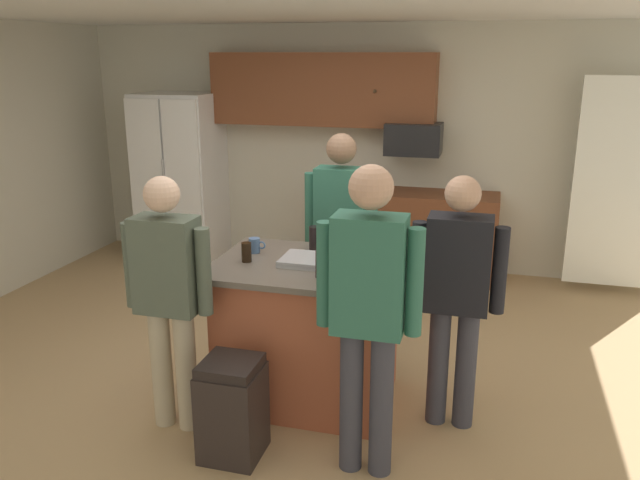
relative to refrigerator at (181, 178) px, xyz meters
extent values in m
plane|color=tan|center=(2.00, -2.38, -0.94)|extent=(7.04, 7.04, 0.00)
plane|color=white|center=(2.00, -2.38, 1.66)|extent=(7.04, 7.04, 0.00)
cube|color=beige|center=(2.00, 0.42, 0.36)|extent=(6.40, 0.10, 2.60)
cube|color=white|center=(4.60, 0.02, 0.16)|extent=(0.90, 0.06, 2.00)
cube|color=brown|center=(1.60, 0.22, 0.99)|extent=(2.40, 0.35, 0.75)
sphere|color=#4C3823|center=(2.20, 0.03, 0.99)|extent=(0.04, 0.04, 0.04)
cube|color=brown|center=(2.60, 0.10, -0.49)|extent=(1.80, 0.60, 0.90)
sphere|color=#4C3823|center=(3.05, -0.22, -0.49)|extent=(0.04, 0.04, 0.04)
cube|color=white|center=(0.00, 0.02, 0.00)|extent=(0.86, 0.70, 1.87)
cube|color=white|center=(-0.21, -0.35, 0.00)|extent=(0.40, 0.04, 1.79)
cube|color=white|center=(0.21, -0.35, 0.00)|extent=(0.40, 0.04, 1.79)
cylinder|color=#B2B2B7|center=(0.00, -0.38, 0.09)|extent=(0.02, 0.02, 0.35)
cube|color=black|center=(2.60, 0.12, 0.51)|extent=(0.56, 0.40, 0.32)
cube|color=#AD5638|center=(2.29, -2.66, -0.47)|extent=(1.09, 0.80, 0.94)
cube|color=#60564C|center=(2.29, -2.66, 0.02)|extent=(1.23, 0.94, 0.04)
cylinder|color=#383842|center=(2.74, -3.34, -0.51)|extent=(0.13, 0.13, 0.86)
cylinder|color=#383842|center=(2.91, -3.34, -0.51)|extent=(0.13, 0.13, 0.86)
cube|color=#2D6651|center=(2.83, -3.34, 0.24)|extent=(0.38, 0.22, 0.64)
sphere|color=tan|center=(2.83, -3.34, 0.71)|extent=(0.23, 0.23, 0.23)
cylinder|color=#2D6651|center=(2.59, -3.34, 0.22)|extent=(0.09, 0.09, 0.58)
cylinder|color=#2D6651|center=(3.07, -3.34, 0.22)|extent=(0.09, 0.09, 0.58)
cylinder|color=#383842|center=(3.17, -2.73, -0.54)|extent=(0.13, 0.13, 0.78)
cylinder|color=#383842|center=(3.34, -2.73, -0.54)|extent=(0.13, 0.13, 0.78)
cube|color=black|center=(3.25, -2.73, 0.14)|extent=(0.38, 0.22, 0.59)
sphere|color=tan|center=(3.25, -2.73, 0.57)|extent=(0.21, 0.21, 0.21)
cylinder|color=black|center=(3.01, -2.73, 0.12)|extent=(0.09, 0.09, 0.53)
cylinder|color=black|center=(3.49, -2.73, 0.12)|extent=(0.09, 0.09, 0.53)
cylinder|color=#232D4C|center=(2.23, -1.85, -0.52)|extent=(0.13, 0.13, 0.84)
cylinder|color=#232D4C|center=(2.40, -1.85, -0.52)|extent=(0.13, 0.13, 0.84)
cube|color=#2D6651|center=(2.31, -1.85, 0.22)|extent=(0.38, 0.22, 0.63)
sphere|color=#8C664C|center=(2.31, -1.85, 0.68)|extent=(0.23, 0.23, 0.23)
cylinder|color=#2D6651|center=(2.07, -1.85, 0.20)|extent=(0.09, 0.09, 0.57)
cylinder|color=#2D6651|center=(2.55, -1.85, 0.20)|extent=(0.09, 0.09, 0.57)
cylinder|color=tan|center=(1.49, -3.21, -0.54)|extent=(0.13, 0.13, 0.79)
cylinder|color=tan|center=(1.66, -3.21, -0.54)|extent=(0.13, 0.13, 0.79)
cube|color=#4C5647|center=(1.58, -3.21, 0.14)|extent=(0.38, 0.22, 0.59)
sphere|color=beige|center=(1.58, -3.21, 0.57)|extent=(0.21, 0.21, 0.21)
cylinder|color=#4C5647|center=(1.34, -3.21, 0.12)|extent=(0.09, 0.09, 0.53)
cylinder|color=#4C5647|center=(1.82, -3.21, 0.12)|extent=(0.09, 0.09, 0.53)
cylinder|color=black|center=(2.55, -2.41, 0.11)|extent=(0.07, 0.07, 0.14)
cylinder|color=#4C6B99|center=(1.87, -2.54, 0.09)|extent=(0.08, 0.08, 0.10)
torus|color=#4C6B99|center=(1.93, -2.54, 0.10)|extent=(0.06, 0.01, 0.06)
cylinder|color=black|center=(2.25, -2.37, 0.13)|extent=(0.07, 0.07, 0.17)
cylinder|color=black|center=(2.69, -2.39, 0.11)|extent=(0.06, 0.06, 0.13)
cylinder|color=black|center=(1.89, -2.74, 0.11)|extent=(0.07, 0.07, 0.13)
cylinder|color=white|center=(2.69, -2.76, 0.10)|extent=(0.08, 0.08, 0.11)
torus|color=white|center=(2.74, -2.76, 0.10)|extent=(0.06, 0.01, 0.06)
cylinder|color=black|center=(2.45, -2.90, 0.12)|extent=(0.07, 0.07, 0.17)
cube|color=#B7B7BC|center=(2.34, -2.67, 0.05)|extent=(0.44, 0.30, 0.02)
cube|color=#A8A8AD|center=(2.34, -2.67, 0.07)|extent=(0.44, 0.30, 0.02)
cube|color=black|center=(2.05, -3.41, -0.66)|extent=(0.34, 0.34, 0.55)
cube|color=black|center=(2.05, -3.41, -0.36)|extent=(0.32, 0.32, 0.06)
camera|label=1|loc=(3.42, -6.44, 1.36)|focal=35.80mm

